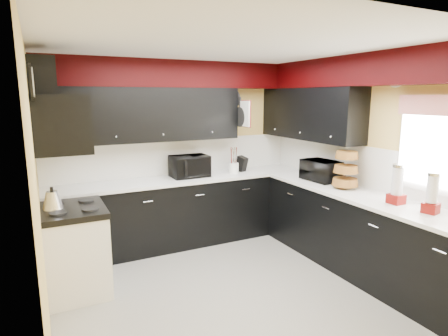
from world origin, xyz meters
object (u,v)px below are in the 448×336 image
object	(u,v)px
utensil_crock	(234,168)
knife_block	(242,164)
toaster_oven	(190,166)
kettle	(52,200)
microwave	(321,171)

from	to	relation	value
utensil_crock	knife_block	bearing A→B (deg)	21.63
utensil_crock	knife_block	xyz separation A→B (m)	(0.17, 0.07, 0.04)
toaster_oven	knife_block	size ratio (longest dim) A/B	2.31
knife_block	kettle	xyz separation A→B (m)	(-2.59, -0.73, -0.04)
knife_block	microwave	bearing A→B (deg)	-77.41
microwave	utensil_crock	distance (m)	1.24
toaster_oven	kettle	bearing A→B (deg)	-157.98
microwave	kettle	distance (m)	3.24
utensil_crock	kettle	world-z (taller)	kettle
utensil_crock	knife_block	size ratio (longest dim) A/B	0.68
knife_block	kettle	distance (m)	2.69
kettle	microwave	bearing A→B (deg)	-4.94
toaster_oven	kettle	world-z (taller)	toaster_oven
knife_block	utensil_crock	bearing A→B (deg)	-177.93
toaster_oven	knife_block	world-z (taller)	toaster_oven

